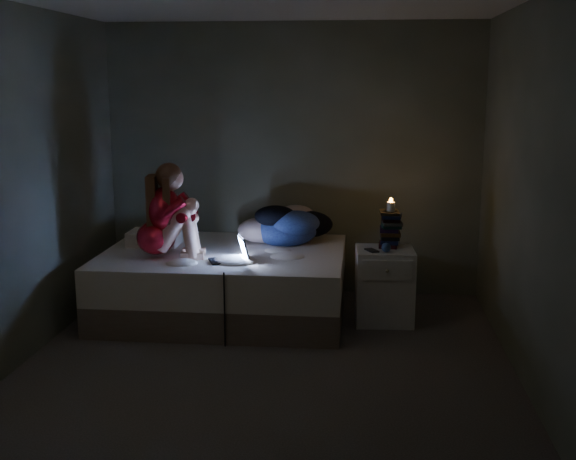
# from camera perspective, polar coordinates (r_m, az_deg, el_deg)

# --- Properties ---
(floor) EXTENTS (3.60, 3.80, 0.02)m
(floor) POSITION_cam_1_polar(r_m,az_deg,el_deg) (5.42, -1.65, -10.57)
(floor) COLOR #37322F
(floor) RESTS_ON ground
(wall_back) EXTENTS (3.60, 0.02, 2.60)m
(wall_back) POSITION_cam_1_polar(r_m,az_deg,el_deg) (6.95, 0.37, 5.57)
(wall_back) COLOR #404837
(wall_back) RESTS_ON ground
(wall_front) EXTENTS (3.60, 0.02, 2.60)m
(wall_front) POSITION_cam_1_polar(r_m,az_deg,el_deg) (3.22, -6.27, -1.77)
(wall_front) COLOR #404837
(wall_front) RESTS_ON ground
(wall_left) EXTENTS (0.02, 3.80, 2.60)m
(wall_left) POSITION_cam_1_polar(r_m,az_deg,el_deg) (5.61, -20.43, 3.33)
(wall_left) COLOR #404837
(wall_left) RESTS_ON ground
(wall_right) EXTENTS (0.02, 3.80, 2.60)m
(wall_right) POSITION_cam_1_polar(r_m,az_deg,el_deg) (5.15, 18.66, 2.77)
(wall_right) COLOR #404837
(wall_right) RESTS_ON ground
(bed) EXTENTS (2.10, 1.58, 0.58)m
(bed) POSITION_cam_1_polar(r_m,az_deg,el_deg) (6.43, -5.05, -4.17)
(bed) COLOR beige
(bed) RESTS_ON ground
(pillow) EXTENTS (0.45, 0.32, 0.13)m
(pillow) POSITION_cam_1_polar(r_m,az_deg,el_deg) (6.67, -10.57, -0.62)
(pillow) COLOR silver
(pillow) RESTS_ON bed
(woman) EXTENTS (0.54, 0.39, 0.81)m
(woman) POSITION_cam_1_polar(r_m,az_deg,el_deg) (6.13, -10.52, 1.55)
(woman) COLOR maroon
(woman) RESTS_ON bed
(laptop) EXTENTS (0.37, 0.32, 0.22)m
(laptop) POSITION_cam_1_polar(r_m,az_deg,el_deg) (5.96, -4.78, -1.49)
(laptop) COLOR black
(laptop) RESTS_ON bed
(clothes_pile) EXTENTS (0.78, 0.72, 0.38)m
(clothes_pile) POSITION_cam_1_polar(r_m,az_deg,el_deg) (6.60, -0.26, 0.55)
(clothes_pile) COLOR navy
(clothes_pile) RESTS_ON bed
(nightstand) EXTENTS (0.51, 0.46, 0.65)m
(nightstand) POSITION_cam_1_polar(r_m,az_deg,el_deg) (6.24, 7.66, -4.40)
(nightstand) COLOR silver
(nightstand) RESTS_ON ground
(book_stack) EXTENTS (0.19, 0.25, 0.29)m
(book_stack) POSITION_cam_1_polar(r_m,az_deg,el_deg) (6.23, 8.12, 0.01)
(book_stack) COLOR black
(book_stack) RESTS_ON nightstand
(candle) EXTENTS (0.07, 0.07, 0.08)m
(candle) POSITION_cam_1_polar(r_m,az_deg,el_deg) (6.19, 8.17, 1.71)
(candle) COLOR beige
(candle) RESTS_ON book_stack
(phone) EXTENTS (0.12, 0.16, 0.01)m
(phone) POSITION_cam_1_polar(r_m,az_deg,el_deg) (6.08, 6.63, -1.60)
(phone) COLOR black
(phone) RESTS_ON nightstand
(blue_orb) EXTENTS (0.08, 0.08, 0.08)m
(blue_orb) POSITION_cam_1_polar(r_m,az_deg,el_deg) (6.04, 7.75, -1.38)
(blue_orb) COLOR navy
(blue_orb) RESTS_ON nightstand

